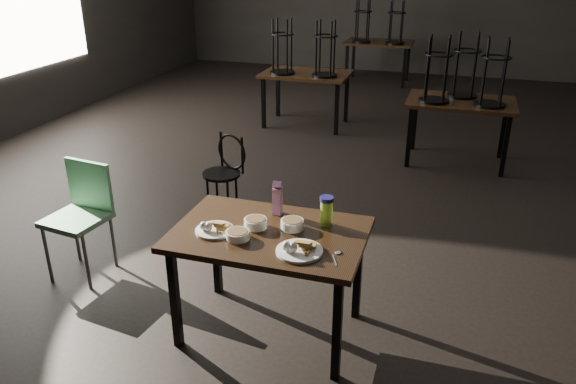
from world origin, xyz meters
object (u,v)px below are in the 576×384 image
(juice_carton, at_px, (278,199))
(school_chair, at_px, (82,209))
(main_table, at_px, (269,243))
(water_bottle, at_px, (326,211))
(bentwood_chair, at_px, (225,168))

(juice_carton, xyz_separation_m, school_chair, (-1.59, 0.05, -0.32))
(main_table, xyz_separation_m, school_chair, (-1.62, 0.30, -0.14))
(juice_carton, relative_size, water_bottle, 1.19)
(water_bottle, distance_m, bentwood_chair, 1.98)
(main_table, bearing_deg, water_bottle, 31.52)
(main_table, distance_m, juice_carton, 0.32)
(bentwood_chair, bearing_deg, water_bottle, -26.51)
(bentwood_chair, height_order, school_chair, school_chair)
(juice_carton, height_order, school_chair, juice_carton)
(juice_carton, distance_m, water_bottle, 0.35)
(water_bottle, bearing_deg, main_table, -148.48)
(water_bottle, height_order, bentwood_chair, water_bottle)
(main_table, xyz_separation_m, bentwood_chair, (-1.00, 1.62, -0.22))
(school_chair, bearing_deg, main_table, -2.73)
(main_table, distance_m, water_bottle, 0.41)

